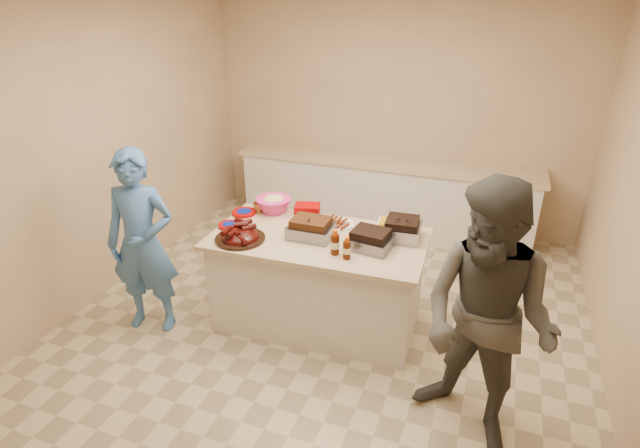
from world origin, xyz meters
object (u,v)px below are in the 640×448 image
(coleslaw_bowl, at_px, (274,212))
(guest_gray, at_px, (468,430))
(plastic_cup, at_px, (259,212))
(bbq_bottle_b, at_px, (346,258))
(roasting_pan, at_px, (401,238))
(guest_blue, at_px, (156,323))
(mustard_bottle, at_px, (302,232))
(rib_platter, at_px, (240,240))
(bbq_bottle_a, at_px, (335,254))
(island, at_px, (318,321))

(coleslaw_bowl, xyz_separation_m, guest_gray, (1.97, -1.17, -0.85))
(plastic_cup, bearing_deg, bbq_bottle_b, -28.49)
(roasting_pan, xyz_separation_m, coleslaw_bowl, (-1.23, 0.13, 0.00))
(roasting_pan, xyz_separation_m, bbq_bottle_b, (-0.33, -0.49, 0.00))
(coleslaw_bowl, bearing_deg, guest_blue, -131.86)
(bbq_bottle_b, bearing_deg, mustard_bottle, 148.03)
(rib_platter, xyz_separation_m, bbq_bottle_a, (0.82, 0.04, 0.00))
(bbq_bottle_a, xyz_separation_m, guest_blue, (-1.60, -0.31, -0.85))
(rib_platter, distance_m, bbq_bottle_b, 0.93)
(guest_gray, bearing_deg, bbq_bottle_a, -179.32)
(bbq_bottle_a, height_order, bbq_bottle_b, bbq_bottle_a)
(roasting_pan, xyz_separation_m, guest_blue, (-2.04, -0.76, -0.85))
(bbq_bottle_a, xyz_separation_m, plastic_cup, (-0.92, 0.52, 0.00))
(bbq_bottle_b, distance_m, plastic_cup, 1.17)
(bbq_bottle_b, distance_m, guest_gray, 1.47)
(island, bearing_deg, rib_platter, -157.80)
(coleslaw_bowl, distance_m, guest_gray, 2.45)
(bbq_bottle_b, distance_m, mustard_bottle, 0.58)
(guest_gray, bearing_deg, mustard_bottle, 178.50)
(roasting_pan, height_order, plastic_cup, roasting_pan)
(rib_platter, xyz_separation_m, guest_gray, (1.99, -0.55, -0.85))
(guest_blue, bearing_deg, coleslaw_bowl, 34.19)
(plastic_cup, bearing_deg, guest_gray, -27.93)
(roasting_pan, height_order, mustard_bottle, roasting_pan)
(roasting_pan, distance_m, guest_blue, 2.34)
(guest_blue, bearing_deg, mustard_bottle, 11.60)
(rib_platter, height_order, guest_blue, rib_platter)
(plastic_cup, bearing_deg, roasting_pan, -2.99)
(guest_blue, height_order, guest_gray, guest_gray)
(coleslaw_bowl, bearing_deg, plastic_cup, -153.79)
(roasting_pan, distance_m, guest_gray, 1.53)
(bbq_bottle_b, height_order, mustard_bottle, bbq_bottle_b)
(guest_blue, bearing_deg, island, 7.38)
(guest_blue, distance_m, guest_gray, 2.79)
(rib_platter, xyz_separation_m, coleslaw_bowl, (0.02, 0.62, 0.00))
(roasting_pan, bearing_deg, guest_blue, -163.25)
(plastic_cup, relative_size, guest_gray, 0.06)
(rib_platter, bearing_deg, guest_gray, -15.48)
(coleslaw_bowl, relative_size, mustard_bottle, 3.04)
(coleslaw_bowl, xyz_separation_m, bbq_bottle_b, (0.91, -0.62, 0.00))
(roasting_pan, relative_size, guest_blue, 0.19)
(bbq_bottle_a, relative_size, guest_gray, 0.11)
(bbq_bottle_a, relative_size, mustard_bottle, 1.88)
(bbq_bottle_b, bearing_deg, guest_blue, -170.96)
(rib_platter, height_order, coleslaw_bowl, coleslaw_bowl)
(island, distance_m, plastic_cup, 1.14)
(rib_platter, distance_m, guest_blue, 1.19)
(roasting_pan, bearing_deg, guest_gray, -58.46)
(mustard_bottle, bearing_deg, bbq_bottle_b, -31.97)
(coleslaw_bowl, height_order, guest_blue, coleslaw_bowl)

